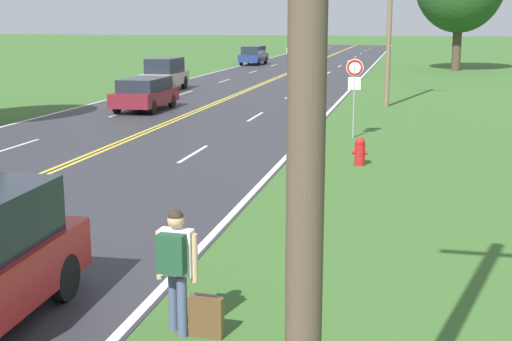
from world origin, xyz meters
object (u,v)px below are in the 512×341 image
object	(u,v)px
suitcase	(206,317)
car_silver_hatchback_distant	(297,48)
hitchhiker_person	(176,259)
fire_hydrant	(360,151)
car_champagne_suv_mid_near	(165,73)
car_white_sedan_receding	(305,52)
car_dark_blue_suv_mid_far	(254,55)
traffic_sign	(355,78)
car_maroon_hatchback_approaching	(145,93)

from	to	relation	value
suitcase	car_silver_hatchback_distant	distance (m)	78.62
hitchhiker_person	fire_hydrant	world-z (taller)	hitchhiker_person
car_champagne_suv_mid_near	car_white_sedan_receding	bearing A→B (deg)	-5.72
suitcase	car_champagne_suv_mid_near	xyz separation A→B (m)	(-11.94, 32.15, 0.73)
car_dark_blue_suv_mid_far	car_silver_hatchback_distant	world-z (taller)	car_dark_blue_suv_mid_far
hitchhiker_person	traffic_sign	bearing A→B (deg)	-0.37
car_white_sedan_receding	car_silver_hatchback_distant	distance (m)	10.37
hitchhiker_person	car_white_sedan_receding	world-z (taller)	hitchhiker_person
fire_hydrant	car_white_sedan_receding	xyz separation A→B (m)	(-9.98, 55.84, 0.42)
traffic_sign	car_silver_hatchback_distant	world-z (taller)	traffic_sign
hitchhiker_person	car_white_sedan_receding	bearing A→B (deg)	9.91
car_maroon_hatchback_approaching	car_champagne_suv_mid_near	xyz separation A→B (m)	(-2.38, 9.46, 0.20)
hitchhiker_person	car_maroon_hatchback_approaching	xyz separation A→B (m)	(-9.16, 22.70, -0.23)
suitcase	fire_hydrant	world-z (taller)	fire_hydrant
traffic_sign	car_champagne_suv_mid_near	distance (m)	19.84
traffic_sign	car_maroon_hatchback_approaching	xyz separation A→B (m)	(-10.09, 5.94, -1.30)
traffic_sign	car_white_sedan_receding	distance (m)	51.86
car_maroon_hatchback_approaching	car_silver_hatchback_distant	world-z (taller)	car_silver_hatchback_distant
car_white_sedan_receding	car_silver_hatchback_distant	size ratio (longest dim) A/B	1.10
fire_hydrant	traffic_sign	xyz separation A→B (m)	(-0.59, 4.86, 1.70)
car_dark_blue_suv_mid_far	car_silver_hatchback_distant	distance (m)	19.60
suitcase	fire_hydrant	size ratio (longest dim) A/B	0.74
car_silver_hatchback_distant	car_dark_blue_suv_mid_far	bearing A→B (deg)	175.37
traffic_sign	car_white_sedan_receding	size ratio (longest dim) A/B	0.63
fire_hydrant	traffic_sign	size ratio (longest dim) A/B	0.29
car_silver_hatchback_distant	car_white_sedan_receding	bearing A→B (deg)	-167.90
car_white_sedan_receding	car_silver_hatchback_distant	bearing A→B (deg)	13.69
car_maroon_hatchback_approaching	car_champagne_suv_mid_near	distance (m)	9.76
suitcase	car_dark_blue_suv_mid_far	bearing A→B (deg)	14.75
car_maroon_hatchback_approaching	car_dark_blue_suv_mid_far	world-z (taller)	car_dark_blue_suv_mid_far
car_maroon_hatchback_approaching	car_silver_hatchback_distant	bearing A→B (deg)	1.83
fire_hydrant	traffic_sign	world-z (taller)	traffic_sign
hitchhiker_person	car_champagne_suv_mid_near	distance (m)	34.16
traffic_sign	car_silver_hatchback_distant	xyz separation A→B (m)	(-11.86, 61.05, -1.27)
suitcase	car_champagne_suv_mid_near	world-z (taller)	car_champagne_suv_mid_near
car_maroon_hatchback_approaching	car_dark_blue_suv_mid_far	distance (m)	35.65
car_white_sedan_receding	car_silver_hatchback_distant	xyz separation A→B (m)	(-2.48, 10.07, 0.01)
car_dark_blue_suv_mid_far	car_white_sedan_receding	world-z (taller)	car_dark_blue_suv_mid_far
suitcase	car_maroon_hatchback_approaching	xyz separation A→B (m)	(-9.56, 22.69, 0.54)
car_champagne_suv_mid_near	car_dark_blue_suv_mid_far	world-z (taller)	car_champagne_suv_mid_near
hitchhiker_person	car_silver_hatchback_distant	bearing A→B (deg)	10.80
traffic_sign	car_maroon_hatchback_approaching	distance (m)	11.78
car_maroon_hatchback_approaching	car_silver_hatchback_distant	xyz separation A→B (m)	(-1.78, 55.11, 0.03)
car_champagne_suv_mid_near	car_white_sedan_receding	world-z (taller)	car_champagne_suv_mid_near
hitchhiker_person	suitcase	xyz separation A→B (m)	(0.40, 0.01, -0.76)
fire_hydrant	car_silver_hatchback_distant	xyz separation A→B (m)	(-12.46, 65.91, 0.43)
car_silver_hatchback_distant	hitchhiker_person	bearing A→B (deg)	-173.74
car_maroon_hatchback_approaching	car_white_sedan_receding	bearing A→B (deg)	-0.91
suitcase	hitchhiker_person	bearing A→B (deg)	94.21
car_dark_blue_suv_mid_far	car_white_sedan_receding	distance (m)	10.12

